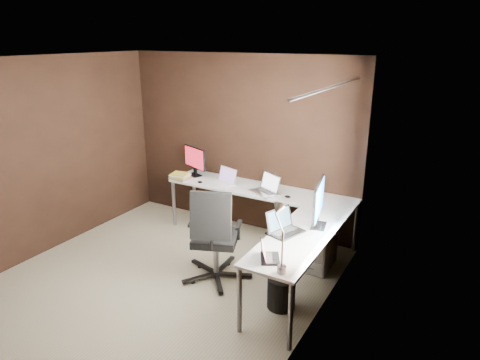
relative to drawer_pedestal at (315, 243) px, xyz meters
name	(u,v)px	position (x,y,z in m)	size (l,w,h in m)	color
room	(188,178)	(-1.09, -1.08, 0.98)	(3.60, 3.60, 2.50)	#9C9479
desk	(269,209)	(-0.59, -0.11, 0.38)	(2.65, 2.25, 0.73)	white
drawer_pedestal	(315,243)	(0.00, 0.00, 0.00)	(0.42, 0.50, 0.60)	white
monitor_left	(195,160)	(-2.07, 0.41, 0.67)	(0.47, 0.22, 0.43)	black
monitor_right	(319,202)	(0.15, -0.42, 0.72)	(0.19, 0.62, 0.51)	black
laptop_white	(225,180)	(-1.48, 0.30, 0.48)	(0.39, 0.32, 0.22)	white
laptop_silver	(267,188)	(-0.81, 0.28, 0.48)	(0.45, 0.41, 0.25)	silver
laptop_black_big	(283,227)	(-0.12, -0.73, 0.48)	(0.37, 0.43, 0.25)	black
laptop_black_small	(268,255)	(-0.01, -1.35, 0.47)	(0.27, 0.30, 0.17)	black
book_stack	(180,176)	(-2.16, 0.17, 0.47)	(0.28, 0.23, 0.09)	#9B8153
mouse_left	(200,182)	(-1.80, 0.15, 0.45)	(0.08, 0.05, 0.03)	black
mouse_corner	(288,197)	(-0.48, 0.22, 0.45)	(0.08, 0.05, 0.03)	black
desk_lamp	(279,228)	(0.14, -1.44, 0.82)	(0.19, 0.23, 0.61)	slate
office_chair	(215,253)	(-0.90, -0.87, 0.04)	(0.64, 0.68, 1.15)	black
wastebasket	(281,293)	(0.00, -1.00, -0.13)	(0.29, 0.29, 0.34)	black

